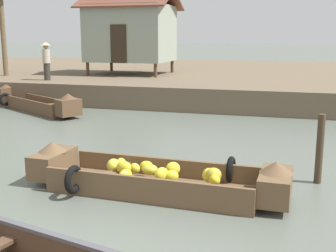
# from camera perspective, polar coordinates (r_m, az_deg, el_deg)

# --- Properties ---
(ground_plane) EXTENTS (300.00, 300.00, 0.00)m
(ground_plane) POSITION_cam_1_polar(r_m,az_deg,el_deg) (13.59, 3.77, -0.25)
(ground_plane) COLOR #596056
(riverbank_strip) EXTENTS (160.00, 20.00, 0.93)m
(riverbank_strip) POSITION_cam_1_polar(r_m,az_deg,el_deg) (25.79, 9.84, 6.34)
(riverbank_strip) COLOR brown
(riverbank_strip) RESTS_ON ground
(banana_boat) EXTENTS (4.90, 1.88, 0.78)m
(banana_boat) POSITION_cam_1_polar(r_m,az_deg,el_deg) (8.01, -1.74, -6.82)
(banana_boat) COLOR brown
(banana_boat) RESTS_ON ground
(cargo_boat_upstream) EXTENTS (5.07, 3.35, 0.90)m
(cargo_boat_upstream) POSITION_cam_1_polar(r_m,az_deg,el_deg) (17.45, -17.17, 2.94)
(cargo_boat_upstream) COLOR brown
(cargo_boat_upstream) RESTS_ON ground
(stilt_house_mid_left) EXTENTS (4.63, 3.82, 4.22)m
(stilt_house_mid_left) POSITION_cam_1_polar(r_m,az_deg,el_deg) (22.43, -4.93, 12.28)
(stilt_house_mid_left) COLOR #4C3826
(stilt_house_mid_left) RESTS_ON riverbank_strip
(vendor_person) EXTENTS (0.44, 0.44, 1.66)m
(vendor_person) POSITION_cam_1_polar(r_m,az_deg,el_deg) (19.84, -15.80, 8.52)
(vendor_person) COLOR #332D28
(vendor_person) RESTS_ON riverbank_strip
(mooring_post) EXTENTS (0.14, 0.14, 1.37)m
(mooring_post) POSITION_cam_1_polar(r_m,az_deg,el_deg) (8.84, 19.44, -2.90)
(mooring_post) COLOR #423323
(mooring_post) RESTS_ON ground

